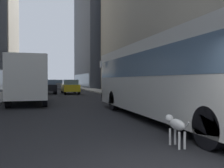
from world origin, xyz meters
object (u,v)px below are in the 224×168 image
object	(u,v)px
box_truck	(29,79)
pedestrian_with_handbag	(206,91)
car_yellow_taxi	(70,87)
dalmatian_dog	(176,125)
transit_bus	(166,75)
car_grey_wagon	(60,84)
car_black_suv	(48,87)

from	to	relation	value
box_truck	pedestrian_with_handbag	size ratio (longest dim) A/B	4.44
car_yellow_taxi	dalmatian_dog	world-z (taller)	car_yellow_taxi
transit_bus	car_grey_wagon	xyz separation A→B (m)	(-1.60, 34.92, -0.95)
car_black_suv	car_grey_wagon	world-z (taller)	same
pedestrian_with_handbag	dalmatian_dog	bearing A→B (deg)	-132.05
box_truck	car_yellow_taxi	bearing A→B (deg)	69.71
dalmatian_dog	pedestrian_with_handbag	xyz separation A→B (m)	(4.95, 5.49, 0.50)
dalmatian_dog	car_grey_wagon	bearing A→B (deg)	89.82
dalmatian_dog	car_black_suv	bearing A→B (deg)	95.31
car_grey_wagon	dalmatian_dog	xyz separation A→B (m)	(-0.12, -38.59, -0.31)
pedestrian_with_handbag	car_yellow_taxi	bearing A→B (deg)	105.15
transit_bus	dalmatian_dog	distance (m)	4.25
transit_bus	car_yellow_taxi	distance (m)	19.75
car_black_suv	car_yellow_taxi	world-z (taller)	same
transit_bus	car_yellow_taxi	bearing A→B (deg)	94.65
car_grey_wagon	pedestrian_with_handbag	xyz separation A→B (m)	(4.83, -33.10, 0.19)
car_black_suv	car_grey_wagon	bearing A→B (deg)	80.32
car_grey_wagon	box_truck	world-z (taller)	box_truck
transit_bus	car_grey_wagon	distance (m)	34.97
box_truck	dalmatian_dog	bearing A→B (deg)	-72.78
transit_bus	pedestrian_with_handbag	size ratio (longest dim) A/B	6.82
car_yellow_taxi	box_truck	xyz separation A→B (m)	(-4.00, -10.82, 0.85)
transit_bus	car_black_suv	world-z (taller)	transit_bus
car_yellow_taxi	box_truck	world-z (taller)	box_truck
car_yellow_taxi	pedestrian_with_handbag	size ratio (longest dim) A/B	2.53
car_grey_wagon	pedestrian_with_handbag	bearing A→B (deg)	-81.70
transit_bus	car_yellow_taxi	world-z (taller)	transit_bus
pedestrian_with_handbag	transit_bus	bearing A→B (deg)	-150.65
transit_bus	pedestrian_with_handbag	distance (m)	3.78
car_yellow_taxi	pedestrian_with_handbag	distance (m)	18.49
car_black_suv	car_yellow_taxi	xyz separation A→B (m)	(2.40, -1.19, 0.00)
car_grey_wagon	car_yellow_taxi	bearing A→B (deg)	-90.00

